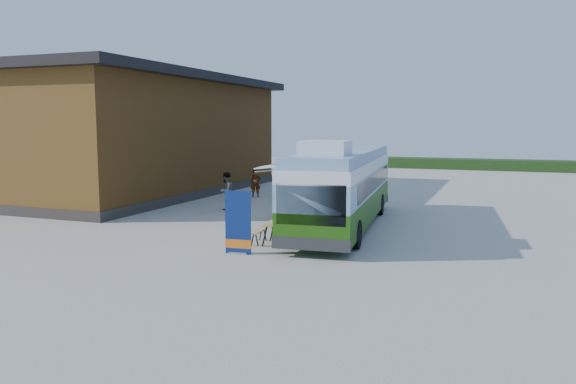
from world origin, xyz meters
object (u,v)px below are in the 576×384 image
at_px(person_a, 256,183).
at_px(slurry_tanker, 322,175).
at_px(bus, 343,185).
at_px(person_b, 226,191).
at_px(picnic_table, 274,228).
at_px(banner, 238,228).

bearing_deg(person_a, slurry_tanker, 2.45).
xyz_separation_m(person_a, slurry_tanker, (3.65, 1.78, 0.49)).
height_order(bus, slurry_tanker, bus).
height_order(bus, person_b, bus).
bearing_deg(person_b, picnic_table, 46.64).
xyz_separation_m(picnic_table, slurry_tanker, (-2.54, 13.82, 0.75)).
height_order(picnic_table, person_b, person_b).
relative_size(banner, person_b, 1.12).
relative_size(banner, picnic_table, 1.41).
xyz_separation_m(person_a, person_b, (0.66, -5.14, 0.12)).
bearing_deg(person_a, banner, -91.34).
bearing_deg(bus, person_a, 129.01).
bearing_deg(bus, person_b, 153.88).
distance_m(person_a, person_b, 5.18).
xyz_separation_m(banner, person_a, (-5.68, 13.96, -0.04)).
bearing_deg(person_a, person_b, -106.16).
distance_m(bus, picnic_table, 4.70).
bearing_deg(bus, banner, -113.36).
height_order(banner, person_a, banner).
xyz_separation_m(bus, person_a, (-7.67, 7.75, -0.98)).
height_order(picnic_table, slurry_tanker, slurry_tanker).
relative_size(banner, slurry_tanker, 0.35).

